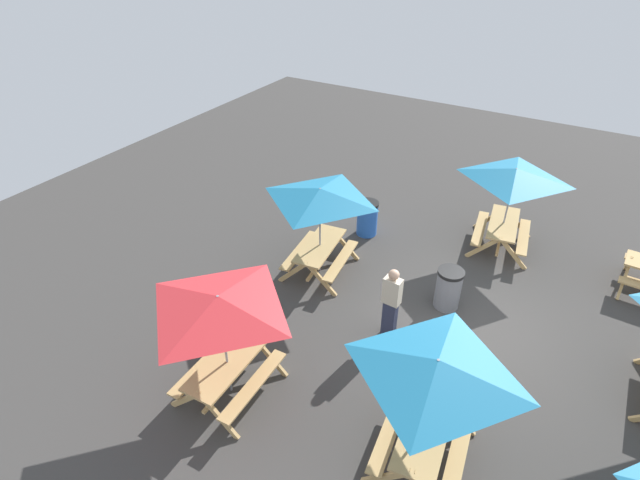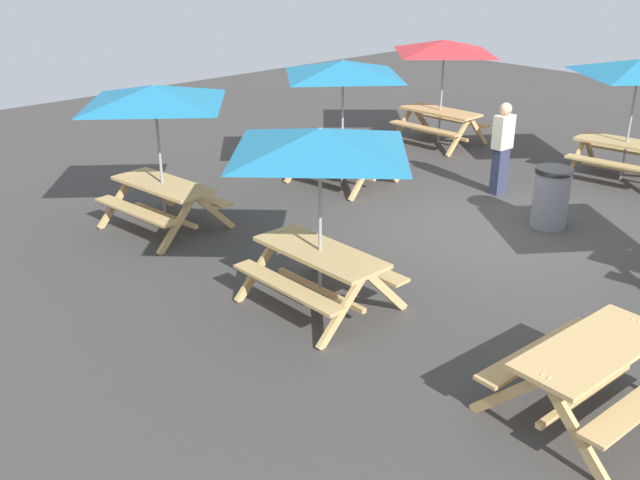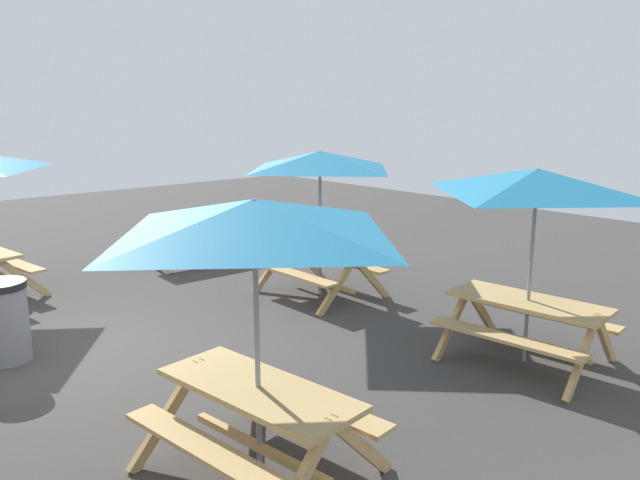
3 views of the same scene
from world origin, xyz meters
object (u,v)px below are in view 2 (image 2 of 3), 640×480
(picnic_table_0, at_px, (320,154))
(picnic_table_5, at_px, (343,78))
(picnic_table_3, at_px, (444,54))
(picnic_table_1, at_px, (638,76))
(picnic_table_2, at_px, (591,364))
(person_standing, at_px, (502,146))
(picnic_table_6, at_px, (155,106))
(trash_bin_gray, at_px, (551,197))

(picnic_table_0, bearing_deg, picnic_table_5, 132.60)
(picnic_table_3, bearing_deg, picnic_table_1, 4.55)
(picnic_table_2, xyz_separation_m, person_standing, (-4.37, 4.95, 0.32))
(picnic_table_0, distance_m, picnic_table_5, 4.97)
(picnic_table_5, bearing_deg, picnic_table_2, -32.80)
(picnic_table_0, relative_size, person_standing, 1.40)
(picnic_table_2, relative_size, picnic_table_6, 0.80)
(picnic_table_0, bearing_deg, person_standing, 100.42)
(picnic_table_2, height_order, trash_bin_gray, trash_bin_gray)
(picnic_table_2, height_order, person_standing, person_standing)
(picnic_table_2, bearing_deg, trash_bin_gray, 37.71)
(person_standing, bearing_deg, trash_bin_gray, -113.73)
(picnic_table_5, bearing_deg, trash_bin_gray, 6.07)
(picnic_table_5, xyz_separation_m, trash_bin_gray, (3.87, 0.89, -1.49))
(picnic_table_0, bearing_deg, picnic_table_1, 88.57)
(picnic_table_2, bearing_deg, picnic_table_3, 49.72)
(picnic_table_5, xyz_separation_m, picnic_table_6, (-0.26, -3.71, 0.00))
(picnic_table_2, relative_size, person_standing, 1.12)
(picnic_table_1, distance_m, picnic_table_3, 4.10)
(picnic_table_2, bearing_deg, picnic_table_0, 99.35)
(picnic_table_1, xyz_separation_m, picnic_table_2, (3.19, -7.33, -1.43))
(picnic_table_2, distance_m, person_standing, 6.61)
(picnic_table_3, height_order, picnic_table_6, same)
(picnic_table_5, bearing_deg, picnic_table_1, 41.69)
(person_standing, bearing_deg, picnic_table_6, 157.29)
(trash_bin_gray, distance_m, person_standing, 1.71)
(picnic_table_1, distance_m, person_standing, 2.88)
(picnic_table_3, height_order, person_standing, picnic_table_3)
(picnic_table_0, xyz_separation_m, picnic_table_5, (-3.35, 3.67, 0.00))
(trash_bin_gray, bearing_deg, picnic_table_1, 95.51)
(picnic_table_6, relative_size, person_standing, 1.40)
(picnic_table_6, xyz_separation_m, trash_bin_gray, (4.13, 4.60, -1.49))
(picnic_table_1, distance_m, picnic_table_6, 8.64)
(picnic_table_5, height_order, person_standing, picnic_table_5)
(picnic_table_1, height_order, person_standing, picnic_table_1)
(picnic_table_1, bearing_deg, picnic_table_6, -123.75)
(picnic_table_1, xyz_separation_m, picnic_table_3, (-4.08, -0.47, 0.00))
(picnic_table_1, bearing_deg, person_standing, -123.75)
(picnic_table_3, bearing_deg, picnic_table_6, -90.03)
(person_standing, bearing_deg, picnic_table_2, -134.98)
(picnic_table_2, xyz_separation_m, trash_bin_gray, (-2.89, 4.18, -0.07))
(picnic_table_1, relative_size, picnic_table_3, 1.00)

